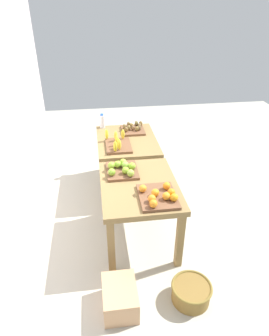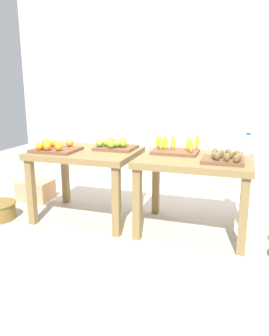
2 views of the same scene
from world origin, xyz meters
name	(u,v)px [view 1 (image 1 of 2)]	position (x,y,z in m)	size (l,w,h in m)	color
ground_plane	(132,207)	(0.00, 0.00, 0.00)	(8.00, 8.00, 0.00)	#B2B0A0
back_wall	(1,101)	(0.00, 1.35, 1.50)	(4.40, 0.12, 3.00)	silver
display_table_left	(139,192)	(-0.56, 0.00, 0.63)	(1.04, 0.80, 0.73)	olive
display_table_right	(127,146)	(0.56, 0.00, 0.63)	(1.04, 0.80, 0.73)	olive
orange_bin	(159,196)	(-0.84, -0.15, 0.77)	(0.44, 0.37, 0.11)	brown
apple_bin	(122,169)	(-0.30, 0.15, 0.78)	(0.41, 0.34, 0.11)	brown
banana_crate	(118,144)	(0.35, 0.14, 0.78)	(0.44, 0.33, 0.17)	brown
kiwi_bin	(133,129)	(0.82, -0.12, 0.77)	(0.36, 0.33, 0.10)	brown
water_bottle	(102,121)	(1.02, 0.31, 0.83)	(0.08, 0.08, 0.21)	silver
watermelon_pile	(133,145)	(1.51, -0.21, 0.17)	(0.60, 0.69, 0.47)	#246B29
wicker_basket	(191,292)	(-1.44, -0.35, 0.10)	(0.37, 0.37, 0.18)	olive
cardboard_produce_box	(120,298)	(-1.43, 0.30, 0.12)	(0.40, 0.30, 0.24)	tan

